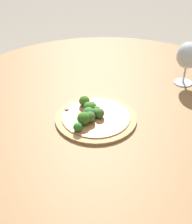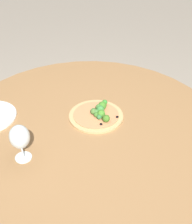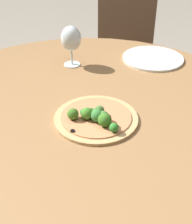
{
  "view_description": "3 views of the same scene",
  "coord_description": "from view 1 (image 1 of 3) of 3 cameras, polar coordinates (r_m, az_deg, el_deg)",
  "views": [
    {
      "loc": [
        -0.87,
        -0.31,
        1.37
      ],
      "look_at": [
        -0.07,
        0.02,
        0.76
      ],
      "focal_mm": 50.0,
      "sensor_mm": 36.0,
      "label": 1
    },
    {
      "loc": [
        1.17,
        0.34,
        1.7
      ],
      "look_at": [
        -0.07,
        0.02,
        0.76
      ],
      "focal_mm": 50.0,
      "sensor_mm": 36.0,
      "label": 2
    },
    {
      "loc": [
        -0.66,
        0.63,
        1.33
      ],
      "look_at": [
        -0.07,
        0.02,
        0.76
      ],
      "focal_mm": 50.0,
      "sensor_mm": 36.0,
      "label": 3
    }
  ],
  "objects": [
    {
      "name": "pizza",
      "position": [
        1.06,
        -0.4,
        -0.74
      ],
      "size": [
        0.28,
        0.28,
        0.06
      ],
      "color": "tan",
      "rests_on": "dining_table"
    },
    {
      "name": "wine_glass",
      "position": [
        1.28,
        16.43,
        9.74
      ],
      "size": [
        0.09,
        0.09,
        0.18
      ],
      "color": "silver",
      "rests_on": "dining_table"
    },
    {
      "name": "dining_table",
      "position": [
        1.15,
        2.39,
        -1.76
      ],
      "size": [
        1.38,
        1.38,
        0.73
      ],
      "color": "olive",
      "rests_on": "ground_plane"
    }
  ]
}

